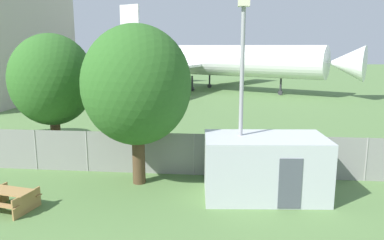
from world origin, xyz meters
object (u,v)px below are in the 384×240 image
airplane (208,61)px  portable_cabin (265,167)px  picnic_bench_near_cabin (10,198)px  tree_left_of_cabin (137,86)px  tree_behind_benches (52,80)px

airplane → portable_cabin: size_ratio=7.45×
picnic_bench_near_cabin → tree_left_of_cabin: (4.03, 3.19, 3.80)m
picnic_bench_near_cabin → tree_behind_benches: (-0.92, 5.75, 3.75)m
portable_cabin → picnic_bench_near_cabin: 9.62m
airplane → picnic_bench_near_cabin: (-4.88, -38.48, -3.48)m
tree_behind_benches → portable_cabin: bearing=-18.7°
picnic_bench_near_cabin → airplane: bearing=82.8°
airplane → tree_left_of_cabin: (-0.86, -35.28, 0.32)m
airplane → portable_cabin: 36.57m
airplane → tree_left_of_cabin: bearing=-65.8°
airplane → portable_cabin: bearing=-57.4°
portable_cabin → tree_left_of_cabin: tree_left_of_cabin is taller
tree_left_of_cabin → airplane: bearing=88.6°
portable_cabin → tree_left_of_cabin: 6.18m
tree_behind_benches → tree_left_of_cabin: bearing=-27.4°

